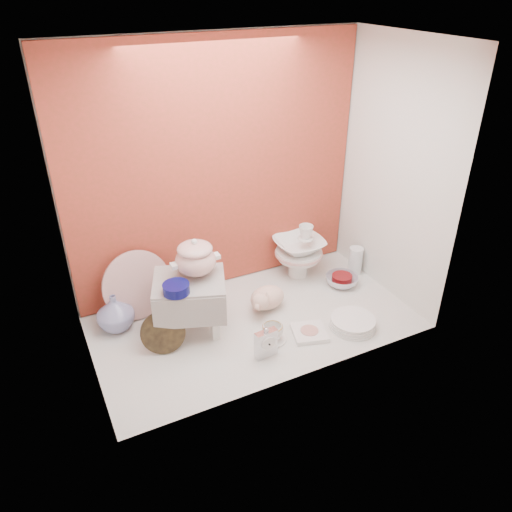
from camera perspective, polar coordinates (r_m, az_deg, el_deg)
The scene contains 17 objects.
ground at distance 2.90m, azimuth -0.18°, elevation -7.48°, with size 1.80×1.80×0.00m, color silver.
niche_shell at distance 2.61m, azimuth -1.99°, elevation 11.26°, with size 1.86×1.03×1.53m.
step_stool at distance 2.79m, azimuth -7.46°, elevation -5.50°, with size 0.38×0.33×0.32m, color silver, non-canonical shape.
soup_tureen at distance 2.68m, azimuth -6.94°, elevation -0.13°, with size 0.26×0.26×0.22m, color white, non-canonical shape.
cobalt_bowl at distance 2.59m, azimuth -9.09°, elevation -3.68°, with size 0.14×0.14×0.05m, color #0A0B50.
floral_platter at distance 2.94m, azimuth -13.40°, elevation -3.23°, with size 0.41×0.14×0.39m, color silver, non-canonical shape.
blue_white_vase at distance 2.90m, azimuth -15.77°, elevation -6.20°, with size 0.21×0.21×0.22m, color silver.
lacquer_tray at distance 2.69m, azimuth -10.56°, elevation -8.59°, with size 0.24×0.09×0.23m, color black, non-canonical shape.
mantel_clock at distance 2.62m, azimuth 1.15°, elevation -9.80°, with size 0.12×0.04×0.18m, color silver.
plush_pig at distance 2.96m, azimuth 1.30°, elevation -4.73°, with size 0.27×0.19×0.16m, color beige.
teacup_saucer at distance 2.77m, azimuth 1.87°, elevation -9.46°, with size 0.15×0.15×0.01m, color white.
gold_rim_teacup at distance 2.74m, azimuth 1.88°, elevation -8.64°, with size 0.11×0.11×0.09m, color white.
lattice_dish at distance 2.82m, azimuth 6.10°, elevation -8.66°, with size 0.18×0.18×0.03m, color white.
dinner_plate_stack at distance 2.90m, azimuth 10.98°, elevation -7.48°, with size 0.26×0.26×0.06m, color white.
crystal_bowl at distance 3.25m, azimuth 9.75°, elevation -2.76°, with size 0.21×0.21×0.06m, color silver.
clear_glass_vase at distance 3.37m, azimuth 11.27°, elevation -0.49°, with size 0.09×0.09×0.18m, color silver.
porcelain_tower at distance 3.25m, azimuth 4.90°, elevation 0.58°, with size 0.31×0.31×0.36m, color white, non-canonical shape.
Camera 1 is at (-1.02, -2.08, 1.76)m, focal length 35.08 mm.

